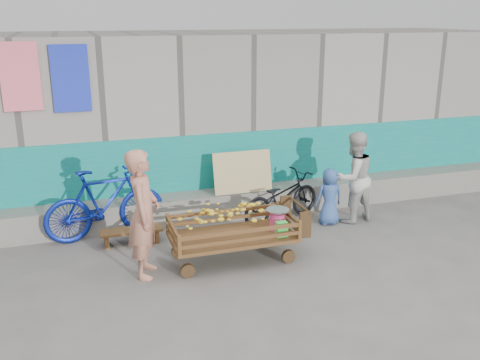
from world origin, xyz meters
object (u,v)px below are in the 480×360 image
object	(u,v)px
bicycle_blue	(105,203)
bicycle_dark	(281,198)
child	(329,197)
bench	(131,233)
vendor_man	(144,214)
woman	(353,177)
banana_cart	(230,225)

from	to	relation	value
bicycle_blue	bicycle_dark	bearing A→B (deg)	-102.82
child	bicycle_dark	distance (m)	0.78
bench	child	distance (m)	3.22
vendor_man	bicycle_blue	size ratio (longest dim) A/B	0.93
woman	banana_cart	bearing A→B (deg)	8.08
child	bicycle_blue	size ratio (longest dim) A/B	0.51
bench	bicycle_blue	bearing A→B (deg)	131.42
banana_cart	bench	size ratio (longest dim) A/B	2.03
vendor_man	bicycle_dark	distance (m)	2.76
woman	child	xyz separation A→B (m)	(-0.42, 0.01, -0.29)
vendor_man	woman	size ratio (longest dim) A/B	1.13
bench	bicycle_blue	xyz separation A→B (m)	(-0.33, 0.37, 0.39)
child	bicycle_dark	world-z (taller)	child
banana_cart	bicycle_dark	bearing A→B (deg)	43.64
bench	child	bearing A→B (deg)	-3.04
banana_cart	woman	bearing A→B (deg)	19.47
banana_cart	vendor_man	distance (m)	1.23
vendor_man	bicycle_blue	distance (m)	1.51
banana_cart	woman	size ratio (longest dim) A/B	1.24
banana_cart	bench	world-z (taller)	banana_cart
vendor_man	child	xyz separation A→B (m)	(3.13, 0.89, -0.39)
vendor_man	bicycle_blue	bearing A→B (deg)	30.48
child	bicycle_dark	size ratio (longest dim) A/B	0.60
woman	bicycle_dark	world-z (taller)	woman
banana_cart	bicycle_dark	world-z (taller)	bicycle_dark
banana_cart	bicycle_dark	xyz separation A→B (m)	(1.24, 1.18, -0.13)
vendor_man	child	world-z (taller)	vendor_man
vendor_man	bench	bearing A→B (deg)	18.67
vendor_man	bicycle_blue	world-z (taller)	vendor_man
woman	bicycle_blue	size ratio (longest dim) A/B	0.82
bench	bicycle_dark	distance (m)	2.51
child	bicycle_dark	xyz separation A→B (m)	(-0.70, 0.34, -0.06)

